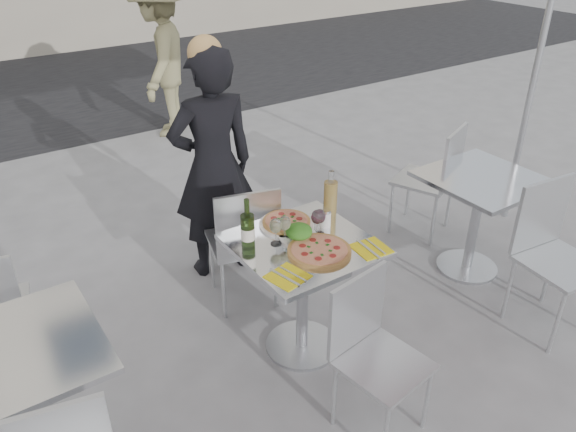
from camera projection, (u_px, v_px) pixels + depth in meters
ground at (302, 346)px, 3.44m from camera, size 80.00×80.00×0.00m
street_asphalt at (43, 88)px, 8.13m from camera, size 24.00×5.00×0.00m
main_table at (303, 274)px, 3.18m from camera, size 0.72×0.72×0.75m
side_table_left at (23, 387)px, 2.45m from camera, size 0.72×0.72×0.75m
side_table_right at (478, 204)px, 3.91m from camera, size 0.72×0.72×0.75m
chair_far at (245, 238)px, 3.54m from camera, size 0.50×0.51×0.90m
chair_near at (371, 343)px, 2.74m from camera, size 0.44×0.45×0.85m
side_chair_rfar at (437, 173)px, 4.35m from camera, size 0.55×0.56×0.92m
side_chair_rnear at (551, 244)px, 3.41m from camera, size 0.47×0.49×0.95m
woman_diner at (213, 166)px, 3.79m from camera, size 0.63×0.45×1.64m
pedestrian_b at (162, 58)px, 6.17m from camera, size 1.15×1.28×1.73m
pizza_near at (319, 251)px, 2.99m from camera, size 0.34×0.34×0.02m
pizza_far at (286, 223)px, 3.23m from camera, size 0.32×0.32×0.03m
salad_plate at (299, 233)px, 3.10m from camera, size 0.22×0.22×0.09m
wine_bottle at (248, 230)px, 2.98m from camera, size 0.07×0.08×0.29m
carafe at (330, 198)px, 3.28m from camera, size 0.08×0.08×0.29m
sugar_shaker at (325, 218)px, 3.21m from camera, size 0.06×0.06×0.11m
wineglass_white_a at (276, 227)px, 3.01m from camera, size 0.07×0.07×0.16m
wineglass_white_b at (285, 224)px, 3.03m from camera, size 0.07×0.07×0.16m
wineglass_red_a at (320, 217)px, 3.10m from camera, size 0.07×0.07×0.16m
wineglass_red_b at (317, 218)px, 3.09m from camera, size 0.07×0.07×0.16m
napkin_left at (288, 276)px, 2.80m from camera, size 0.22×0.22×0.01m
napkin_right at (371, 248)px, 3.02m from camera, size 0.19×0.20×0.01m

